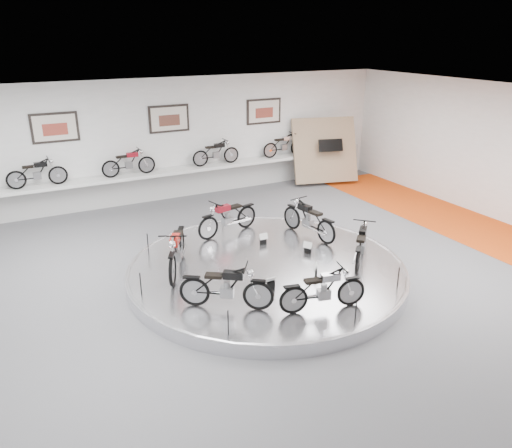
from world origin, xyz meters
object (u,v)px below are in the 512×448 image
display_platform (267,271)px  bike_c (177,249)px  shelf (175,171)px  bike_d (226,287)px  bike_e (323,289)px  bike_a (309,219)px  bike_f (361,244)px  bike_b (228,217)px

display_platform → bike_c: size_ratio=3.63×
shelf → bike_c: size_ratio=6.23×
bike_d → bike_e: bearing=5.4°
bike_a → bike_d: 4.15m
display_platform → shelf: shelf is taller
display_platform → bike_e: (0.01, -2.23, 0.59)m
shelf → bike_a: bike_a is taller
bike_c → bike_f: (3.94, -1.54, -0.06)m
bike_d → bike_f: size_ratio=1.02×
display_platform → bike_e: bearing=-89.8°
display_platform → bike_b: bearing=89.8°
bike_d → bike_e: size_ratio=1.06×
bike_a → bike_d: (-3.42, -2.35, -0.02)m
bike_a → bike_d: bike_a is taller
bike_a → bike_d: bearing=114.5°
bike_b → bike_d: 3.85m
bike_a → bike_e: bearing=141.2°
bike_a → bike_f: (0.22, -1.89, -0.03)m
bike_b → bike_c: (-1.92, -1.49, 0.04)m
bike_a → bike_c: (-3.72, -0.35, 0.04)m
shelf → bike_b: (0.01, -4.23, -0.22)m
shelf → bike_f: size_ratio=7.10×
bike_a → bike_b: (-1.80, 1.14, -0.01)m
bike_c → bike_f: 4.23m
display_platform → bike_a: bearing=29.6°
bike_f → bike_e: bearing=168.9°
bike_d → bike_f: bike_d is taller
bike_a → bike_e: bike_a is taller
bike_d → bike_a: bearing=69.2°
bike_c → display_platform: bearing=97.4°
shelf → bike_a: 5.67m
bike_f → bike_c: bearing=113.4°
bike_a → bike_f: size_ratio=1.06×
bike_c → bike_a: bearing=122.2°
bike_b → bike_e: size_ratio=1.09×
display_platform → bike_d: size_ratio=4.06×
shelf → bike_c: bike_c is taller
bike_e → bike_c: bearing=135.8°
display_platform → bike_e: size_ratio=4.29×
shelf → bike_c: 6.04m
display_platform → bike_c: (-1.92, 0.67, 0.67)m
bike_c → bike_f: bearing=95.4°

